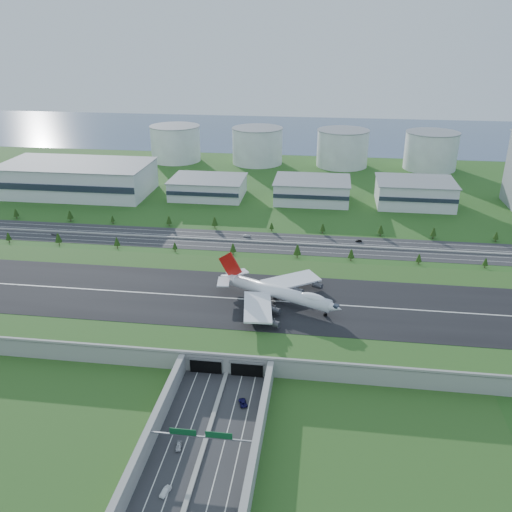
# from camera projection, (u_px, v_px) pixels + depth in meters

# --- Properties ---
(ground) EXTENTS (1200.00, 1200.00, 0.00)m
(ground) POSITION_uv_depth(u_px,v_px,m) (245.00, 314.00, 266.73)
(ground) COLOR #215219
(ground) RESTS_ON ground
(airfield_deck) EXTENTS (520.00, 100.00, 9.20)m
(airfield_deck) POSITION_uv_depth(u_px,v_px,m) (245.00, 307.00, 265.02)
(airfield_deck) COLOR gray
(airfield_deck) RESTS_ON ground
(underpass_road) EXTENTS (38.80, 120.40, 8.00)m
(underpass_road) POSITION_uv_depth(u_px,v_px,m) (198.00, 455.00, 174.93)
(underpass_road) COLOR #28282B
(underpass_road) RESTS_ON ground
(sign_gantry_near) EXTENTS (38.70, 0.70, 9.80)m
(sign_gantry_near) POSITION_uv_depth(u_px,v_px,m) (201.00, 437.00, 177.51)
(sign_gantry_near) COLOR gray
(sign_gantry_near) RESTS_ON ground
(north_expressway) EXTENTS (560.00, 36.00, 0.12)m
(north_expressway) POSITION_uv_depth(u_px,v_px,m) (267.00, 243.00, 353.13)
(north_expressway) COLOR #28282B
(north_expressway) RESTS_ON ground
(tree_row) EXTENTS (501.13, 48.62, 8.39)m
(tree_row) POSITION_uv_depth(u_px,v_px,m) (257.00, 236.00, 351.00)
(tree_row) COLOR #3D2819
(tree_row) RESTS_ON ground
(hangar_west) EXTENTS (120.00, 60.00, 25.00)m
(hangar_west) POSITION_uv_depth(u_px,v_px,m) (77.00, 179.00, 450.95)
(hangar_west) COLOR #BCBCC0
(hangar_west) RESTS_ON ground
(hangar_mid_a) EXTENTS (58.00, 42.00, 15.00)m
(hangar_mid_a) POSITION_uv_depth(u_px,v_px,m) (208.00, 188.00, 443.97)
(hangar_mid_a) COLOR #BCBCC0
(hangar_mid_a) RESTS_ON ground
(hangar_mid_b) EXTENTS (58.00, 42.00, 17.00)m
(hangar_mid_b) POSITION_uv_depth(u_px,v_px,m) (312.00, 190.00, 433.13)
(hangar_mid_b) COLOR #BCBCC0
(hangar_mid_b) RESTS_ON ground
(hangar_mid_c) EXTENTS (58.00, 42.00, 19.00)m
(hangar_mid_c) POSITION_uv_depth(u_px,v_px,m) (415.00, 193.00, 422.91)
(hangar_mid_c) COLOR #BCBCC0
(hangar_mid_c) RESTS_ON ground
(fuel_tank_a) EXTENTS (50.00, 50.00, 35.00)m
(fuel_tank_a) POSITION_uv_depth(u_px,v_px,m) (176.00, 144.00, 556.53)
(fuel_tank_a) COLOR silver
(fuel_tank_a) RESTS_ON ground
(fuel_tank_b) EXTENTS (50.00, 50.00, 35.00)m
(fuel_tank_b) POSITION_uv_depth(u_px,v_px,m) (257.00, 146.00, 546.09)
(fuel_tank_b) COLOR silver
(fuel_tank_b) RESTS_ON ground
(fuel_tank_c) EXTENTS (50.00, 50.00, 35.00)m
(fuel_tank_c) POSITION_uv_depth(u_px,v_px,m) (342.00, 148.00, 535.66)
(fuel_tank_c) COLOR silver
(fuel_tank_c) RESTS_ON ground
(fuel_tank_d) EXTENTS (50.00, 50.00, 35.00)m
(fuel_tank_d) POSITION_uv_depth(u_px,v_px,m) (431.00, 151.00, 525.22)
(fuel_tank_d) COLOR silver
(fuel_tank_d) RESTS_ON ground
(bay_water) EXTENTS (1200.00, 260.00, 0.06)m
(bay_water) POSITION_uv_depth(u_px,v_px,m) (301.00, 133.00, 703.38)
(bay_water) COLOR #3C5273
(bay_water) RESTS_ON ground
(boeing_747) EXTENTS (62.68, 57.90, 20.69)m
(boeing_747) POSITION_uv_depth(u_px,v_px,m) (278.00, 292.00, 258.20)
(boeing_747) COLOR white
(boeing_747) RESTS_ON airfield_deck
(car_0) EXTENTS (2.49, 5.01, 1.64)m
(car_0) POSITION_uv_depth(u_px,v_px,m) (179.00, 446.00, 182.32)
(car_0) COLOR #B5B6BA
(car_0) RESTS_ON ground
(car_1) EXTENTS (2.94, 5.03, 1.57)m
(car_1) POSITION_uv_depth(u_px,v_px,m) (165.00, 491.00, 164.67)
(car_1) COLOR white
(car_1) RESTS_ON ground
(car_2) EXTENTS (4.45, 6.20, 1.57)m
(car_2) POSITION_uv_depth(u_px,v_px,m) (243.00, 402.00, 203.28)
(car_2) COLOR #100D41
(car_2) RESTS_ON ground
(car_4) EXTENTS (4.08, 2.11, 1.33)m
(car_4) POSITION_uv_depth(u_px,v_px,m) (54.00, 234.00, 364.77)
(car_4) COLOR #59595E
(car_4) RESTS_ON ground
(car_5) EXTENTS (4.35, 1.97, 1.39)m
(car_5) POSITION_uv_depth(u_px,v_px,m) (359.00, 241.00, 354.01)
(car_5) COLOR black
(car_5) RESTS_ON ground
(car_7) EXTENTS (5.58, 3.47, 1.51)m
(car_7) POSITION_uv_depth(u_px,v_px,m) (246.00, 236.00, 362.34)
(car_7) COLOR white
(car_7) RESTS_ON ground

